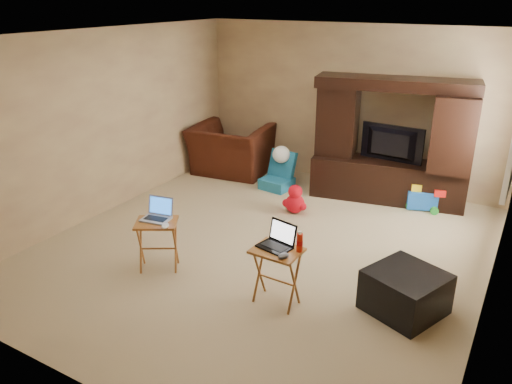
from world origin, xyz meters
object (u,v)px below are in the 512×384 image
Objects in this scene: push_toy at (426,196)px; laptop_right at (275,237)px; television at (390,144)px; plush_toy at (295,199)px; laptop_left at (155,210)px; child_rocker at (277,171)px; tray_table_left at (158,245)px; recliner at (231,150)px; tray_table_right at (277,276)px; mouse_right at (283,256)px; ottoman at (405,292)px; entertainment_center at (391,141)px; water_bottle at (300,243)px; mouse_left at (165,226)px.

laptop_right is at bearing -124.81° from push_toy.
television reaches higher than plush_toy.
child_rocker is at bearing 79.86° from laptop_left.
child_rocker reaches higher than tray_table_left.
tray_table_right is at bearing 121.72° from recliner.
laptop_right is 0.24m from mouse_right.
ottoman is at bearing 34.63° from laptop_right.
tray_table_left is (-0.65, -2.16, 0.08)m from plush_toy.
child_rocker is 0.97m from plush_toy.
child_rocker is at bearing 17.83° from television.
laptop_left is (-0.68, -2.13, 0.49)m from plush_toy.
entertainment_center reaches higher than laptop_right.
entertainment_center reaches higher than recliner.
water_bottle is (-0.55, -3.09, 0.50)m from push_toy.
plush_toy is 2.32m from mouse_left.
mouse_left is at bearing -123.59° from entertainment_center.
television is at bearing 32.66° from tray_table_left.
tray_table_right is at bearing -124.04° from push_toy.
laptop_left is 2.49× the size of mouse_right.
laptop_left is at bearing 155.21° from mouse_left.
mouse_left is at bearing -79.34° from child_rocker.
laptop_left is (-0.03, 0.03, 0.41)m from tray_table_left.
television is 4.98× the size of water_bottle.
tray_table_right reaches higher than plush_toy.
water_bottle is at bearing 26.30° from laptop_right.
plush_toy is 2.28× the size of water_bottle.
plush_toy is 2.27m from laptop_right.
laptop_right is (2.48, -3.06, 0.31)m from recliner.
laptop_right is (-0.20, -3.21, -0.19)m from entertainment_center.
plush_toy is (-0.97, -1.14, -0.70)m from entertainment_center.
mouse_left reaches higher than tray_table_left.
water_bottle is (1.01, -2.02, 0.48)m from plush_toy.
television is 3.18m from laptop_right.
recliner is at bearing 144.93° from ottoman.
ottoman is at bearing 26.04° from tray_table_right.
laptop_left is 0.97× the size of laptop_right.
entertainment_center is at bearing -85.56° from television.
laptop_right reaches higher than push_toy.
laptop_right is (1.45, 0.06, 0.02)m from laptop_left.
ottoman is 3.54× the size of water_bottle.
water_bottle reaches higher than mouse_left.
tray_table_left is at bearing -126.70° from entertainment_center.
ottoman is 2.08× the size of laptop_right.
child_rocker is 1.02× the size of tray_table_left.
push_toy is 2.86× the size of water_bottle.
laptop_right is 2.66× the size of mouse_left.
tray_table_left is 3.15× the size of water_bottle.
tray_table_right is at bearing -103.36° from entertainment_center.
laptop_left reaches higher than water_bottle.
laptop_right is at bearing -7.50° from laptop_left.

